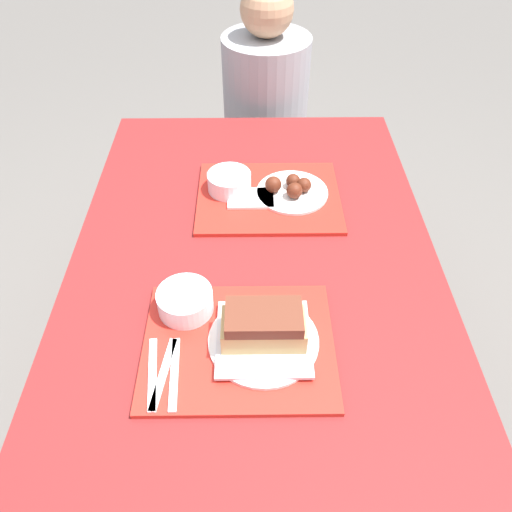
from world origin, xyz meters
The scene contains 14 objects.
ground_plane centered at (0.00, 0.00, 0.00)m, with size 12.00×12.00×0.00m, color #605B56.
picnic_table centered at (0.00, 0.00, 0.66)m, with size 0.93×1.48×0.76m.
picnic_bench_far centered at (0.00, 0.96, 0.39)m, with size 0.88×0.28×0.47m.
tray_near centered at (-0.04, -0.24, 0.77)m, with size 0.41×0.33×0.01m.
tray_far centered at (0.04, 0.28, 0.77)m, with size 0.41×0.33×0.01m.
bowl_coleslaw_near centered at (-0.16, -0.14, 0.80)m, with size 0.12×0.12×0.05m.
brisket_sandwich_plate centered at (0.02, -0.23, 0.81)m, with size 0.24×0.24×0.10m.
plastic_fork_near centered at (-0.19, -0.31, 0.78)m, with size 0.04×0.17×0.00m.
plastic_knife_near centered at (-0.16, -0.31, 0.78)m, with size 0.03×0.17×0.00m.
plastic_spoon_near centered at (-0.21, -0.31, 0.78)m, with size 0.04×0.17×0.00m.
bowl_coleslaw_far centered at (-0.07, 0.31, 0.80)m, with size 0.12×0.12×0.05m.
wings_plate_far centered at (0.11, 0.28, 0.79)m, with size 0.20×0.20×0.06m.
napkin_far centered at (-0.01, 0.26, 0.78)m, with size 0.13×0.09×0.01m.
person_seated_across centered at (0.05, 0.96, 0.75)m, with size 0.33×0.33×0.68m.
Camera 1 is at (-0.01, -0.87, 1.65)m, focal length 35.00 mm.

